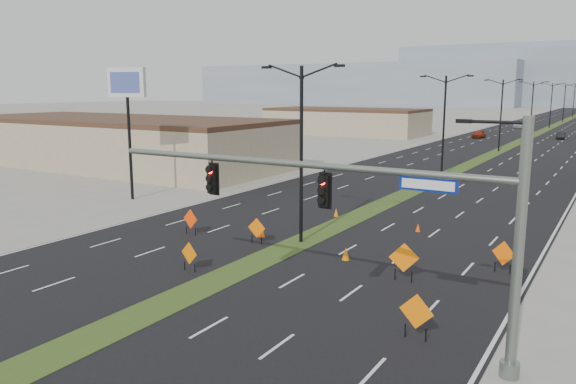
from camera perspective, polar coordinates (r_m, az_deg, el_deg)
The scene contains 29 objects.
ground at distance 23.53m, azimuth -13.79°, elevation -11.71°, with size 600.00×600.00×0.00m, color gray.
road_surface at distance 116.59m, azimuth 23.62°, elevation 5.27°, with size 25.00×400.00×0.02m, color black.
median_strip at distance 116.59m, azimuth 23.62°, elevation 5.27°, with size 2.00×400.00×0.04m, color #2D4D1B.
building_sw_near at distance 68.20m, azimuth -16.92°, elevation 4.73°, with size 40.00×16.00×5.00m, color tan.
building_sw_far at distance 111.16m, azimuth 5.92°, elevation 7.04°, with size 30.00×14.00×4.50m, color tan.
mesa_west at distance 324.90m, azimuth 6.77°, elevation 10.77°, with size 180.00×50.00×22.00m, color gray.
mesa_backdrop at distance 338.38m, azimuth 24.02°, elevation 10.79°, with size 140.00×50.00×32.00m, color gray.
signal_mast at distance 19.04m, azimuth 8.63°, elevation -1.69°, with size 16.30×0.60×8.00m.
streetlight_0 at distance 31.58m, azimuth 1.36°, elevation 4.38°, with size 5.15×0.24×10.02m.
streetlight_1 at distance 57.48m, azimuth 15.56°, elevation 6.74°, with size 5.15×0.24×10.02m.
streetlight_2 at distance 84.73m, azimuth 20.83°, elevation 7.52°, with size 5.15×0.24×10.02m.
streetlight_3 at distance 112.35m, azimuth 23.53°, elevation 7.89°, with size 5.15×0.24×10.02m.
streetlight_4 at distance 140.12m, azimuth 25.17°, elevation 8.11°, with size 5.15×0.24×10.02m.
streetlight_5 at distance 167.97m, azimuth 26.26°, elevation 8.25°, with size 5.15×0.24×10.02m.
streetlight_6 at distance 195.86m, azimuth 27.05°, elevation 8.35°, with size 5.15×0.24×10.02m.
car_left at distance 107.40m, azimuth 18.83°, elevation 5.59°, with size 1.64×4.08×1.39m, color maroon.
car_mid at distance 110.58m, azimuth 25.99°, elevation 5.20°, with size 1.38×3.96×1.30m, color black.
car_far at distance 139.21m, azimuth 22.53°, elevation 6.36°, with size 2.06×5.07×1.47m, color silver.
construction_sign_0 at distance 34.51m, azimuth -9.88°, elevation -2.81°, with size 1.19×0.22×1.59m.
construction_sign_1 at distance 27.73m, azimuth -10.00°, elevation -6.27°, with size 1.09×0.22×1.47m.
construction_sign_2 at distance 32.10m, azimuth -3.20°, elevation -3.76°, with size 1.14×0.08×1.51m.
construction_sign_3 at distance 26.41m, azimuth 11.69°, elevation -6.67°, with size 1.29×0.55×1.83m.
construction_sign_4 at distance 20.62m, azimuth 12.90°, elevation -11.90°, with size 1.28×0.17×1.71m.
construction_sign_5 at distance 28.93m, azimuth 21.04°, elevation -5.95°, with size 1.14×0.47×1.60m.
cone_0 at distance 33.67m, azimuth -2.71°, elevation -4.04°, with size 0.41×0.41×0.68m, color #FF5005.
cone_1 at distance 35.80m, azimuth 13.07°, elevation -3.55°, with size 0.32×0.32×0.53m, color #FF4605.
cone_2 at distance 29.35m, azimuth 5.88°, elevation -6.27°, with size 0.41×0.41×0.68m, color #D86C04.
cone_3 at distance 39.11m, azimuth 4.91°, elevation -2.10°, with size 0.35×0.35×0.58m, color #D76C04.
pole_sign_west at distance 46.12m, azimuth -16.04°, elevation 9.76°, with size 3.40×0.88×10.37m.
Camera 1 is at (15.69, -15.20, 8.76)m, focal length 35.00 mm.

